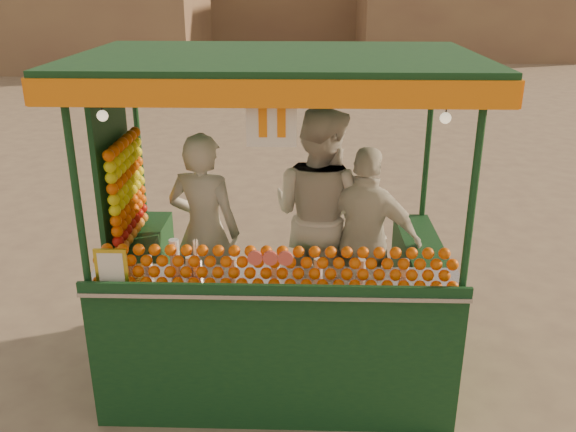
{
  "coord_description": "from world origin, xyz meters",
  "views": [
    {
      "loc": [
        0.15,
        -4.41,
        3.22
      ],
      "look_at": [
        0.01,
        0.15,
        1.43
      ],
      "focal_mm": 37.93,
      "sensor_mm": 36.0,
      "label": 1
    }
  ],
  "objects_px": {
    "vendor_left": "(205,232)",
    "vendor_middle": "(319,215)",
    "juice_cart": "(269,284)",
    "vendor_right": "(366,241)"
  },
  "relations": [
    {
      "from": "vendor_left",
      "to": "vendor_middle",
      "type": "bearing_deg",
      "value": -155.3
    },
    {
      "from": "vendor_middle",
      "to": "vendor_left",
      "type": "bearing_deg",
      "value": 45.04
    },
    {
      "from": "juice_cart",
      "to": "vendor_middle",
      "type": "relative_size",
      "value": 1.54
    },
    {
      "from": "juice_cart",
      "to": "vendor_left",
      "type": "xyz_separation_m",
      "value": [
        -0.57,
        0.38,
        0.3
      ]
    },
    {
      "from": "vendor_left",
      "to": "juice_cart",
      "type": "bearing_deg",
      "value": 160.56
    },
    {
      "from": "vendor_right",
      "to": "vendor_middle",
      "type": "bearing_deg",
      "value": -11.11
    },
    {
      "from": "vendor_left",
      "to": "vendor_middle",
      "type": "height_order",
      "value": "vendor_middle"
    },
    {
      "from": "vendor_left",
      "to": "vendor_right",
      "type": "relative_size",
      "value": 1.06
    },
    {
      "from": "vendor_left",
      "to": "vendor_middle",
      "type": "distance_m",
      "value": 1.01
    },
    {
      "from": "juice_cart",
      "to": "vendor_middle",
      "type": "xyz_separation_m",
      "value": [
        0.42,
        0.57,
        0.4
      ]
    }
  ]
}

